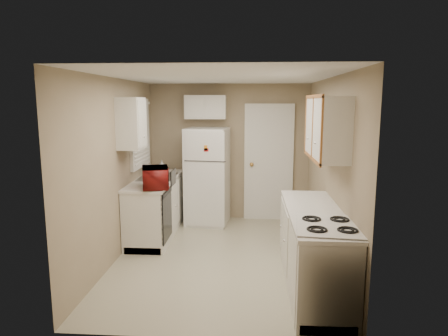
{
  "coord_description": "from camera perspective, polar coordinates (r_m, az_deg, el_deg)",
  "views": [
    {
      "loc": [
        0.38,
        -5.14,
        2.09
      ],
      "look_at": [
        0.0,
        0.5,
        1.15
      ],
      "focal_mm": 32.0,
      "sensor_mm": 36.0,
      "label": 1
    }
  ],
  "objects": [
    {
      "name": "soap_bottle",
      "position": [
        6.9,
        -8.87,
        0.23
      ],
      "size": [
        0.11,
        0.11,
        0.21
      ],
      "primitive_type": "imported",
      "rotation": [
        0.0,
        0.0,
        0.22
      ],
      "color": "silver",
      "rests_on": "left_counter"
    },
    {
      "name": "wall_right",
      "position": [
        5.32,
        14.85,
        -0.52
      ],
      "size": [
        3.8,
        3.8,
        0.0
      ],
      "primitive_type": "plane",
      "color": "gray",
      "rests_on": "floor"
    },
    {
      "name": "right_counter",
      "position": [
        4.7,
        12.66,
        -11.24
      ],
      "size": [
        0.6,
        2.0,
        0.9
      ],
      "primitive_type": "cube",
      "color": "silver",
      "rests_on": "floor"
    },
    {
      "name": "upper_cabinet_right",
      "position": [
        4.73,
        14.51,
        5.61
      ],
      "size": [
        0.3,
        1.2,
        0.7
      ],
      "primitive_type": "cube",
      "color": "silver",
      "rests_on": "wall_right"
    },
    {
      "name": "floor",
      "position": [
        5.57,
        -0.35,
        -12.62
      ],
      "size": [
        3.8,
        3.8,
        0.0
      ],
      "primitive_type": "plane",
      "color": "beige",
      "rests_on": "ground"
    },
    {
      "name": "dishwasher",
      "position": [
        5.8,
        -8.2,
        -6.68
      ],
      "size": [
        0.03,
        0.58,
        0.72
      ],
      "primitive_type": "cube",
      "color": "black",
      "rests_on": "floor"
    },
    {
      "name": "refrigerator",
      "position": [
        6.85,
        -2.38,
        -1.2
      ],
      "size": [
        0.76,
        0.74,
        1.65
      ],
      "primitive_type": "cube",
      "rotation": [
        0.0,
        0.0,
        -0.12
      ],
      "color": "silver",
      "rests_on": "floor"
    },
    {
      "name": "wall_front",
      "position": [
        3.39,
        -2.75,
        -5.85
      ],
      "size": [
        2.8,
        2.8,
        0.0
      ],
      "primitive_type": "plane",
      "color": "gray",
      "rests_on": "floor"
    },
    {
      "name": "interior_door",
      "position": [
        7.09,
        6.39,
        0.71
      ],
      "size": [
        0.86,
        0.06,
        2.08
      ],
      "primitive_type": "cube",
      "color": "silver",
      "rests_on": "floor"
    },
    {
      "name": "microwave",
      "position": [
        5.66,
        -9.76,
        -1.3
      ],
      "size": [
        0.58,
        0.42,
        0.35
      ],
      "primitive_type": "imported",
      "rotation": [
        0.0,
        0.0,
        1.84
      ],
      "color": "maroon",
      "rests_on": "left_counter"
    },
    {
      "name": "wall_back",
      "position": [
        7.11,
        0.76,
        2.25
      ],
      "size": [
        2.8,
        2.8,
        0.0
      ],
      "primitive_type": "plane",
      "color": "gray",
      "rests_on": "floor"
    },
    {
      "name": "upper_cabinet_left",
      "position": [
        5.61,
        -13.11,
        6.23
      ],
      "size": [
        0.3,
        0.45,
        0.7
      ],
      "primitive_type": "cube",
      "color": "silver",
      "rests_on": "wall_left"
    },
    {
      "name": "cabinet_over_fridge",
      "position": [
        6.94,
        -2.63,
        8.69
      ],
      "size": [
        0.7,
        0.3,
        0.4
      ],
      "primitive_type": "cube",
      "color": "silver",
      "rests_on": "wall_back"
    },
    {
      "name": "left_counter",
      "position": [
        6.43,
        -9.62,
        -5.46
      ],
      "size": [
        0.6,
        1.8,
        0.9
      ],
      "primitive_type": "cube",
      "color": "silver",
      "rests_on": "floor"
    },
    {
      "name": "stove",
      "position": [
        4.19,
        14.47,
        -13.8
      ],
      "size": [
        0.69,
        0.81,
        0.92
      ],
      "primitive_type": "cube",
      "rotation": [
        0.0,
        0.0,
        -0.1
      ],
      "color": "silver",
      "rests_on": "floor"
    },
    {
      "name": "wall_left",
      "position": [
        5.52,
        -15.03,
        -0.18
      ],
      "size": [
        3.8,
        3.8,
        0.0
      ],
      "primitive_type": "plane",
      "color": "gray",
      "rests_on": "floor"
    },
    {
      "name": "window_blinds",
      "position": [
        6.45,
        -11.85,
        4.88
      ],
      "size": [
        0.1,
        0.98,
        1.08
      ],
      "primitive_type": "cube",
      "color": "silver",
      "rests_on": "wall_left"
    },
    {
      "name": "sink",
      "position": [
        6.49,
        -9.42,
        -1.62
      ],
      "size": [
        0.54,
        0.74,
        0.16
      ],
      "primitive_type": "cube",
      "color": "gray",
      "rests_on": "left_counter"
    },
    {
      "name": "ceiling",
      "position": [
        5.17,
        -0.38,
        12.87
      ],
      "size": [
        3.8,
        3.8,
        0.0
      ],
      "primitive_type": "plane",
      "color": "white",
      "rests_on": "floor"
    }
  ]
}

